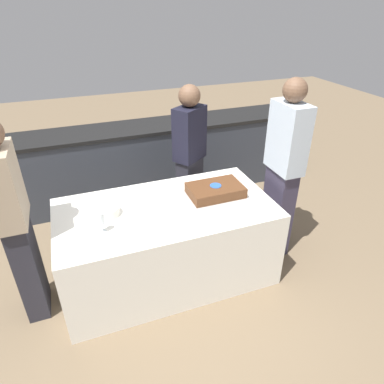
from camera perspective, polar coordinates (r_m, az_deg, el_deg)
The scene contains 10 objects.
ground_plane at distance 3.32m, azimuth -3.91°, elevation -13.31°, with size 14.00×14.00×0.00m, color #7A664C.
back_counter at distance 4.34m, azimuth -10.18°, elevation 4.80°, with size 4.40×0.58×0.92m.
dining_table at distance 3.08m, azimuth -4.15°, elevation -8.33°, with size 1.81×0.96×0.73m.
cake at distance 3.02m, azimuth 3.92°, elevation 0.27°, with size 0.51×0.35×0.10m.
plate_stack at distance 2.83m, azimuth -14.05°, elevation -3.07°, with size 0.21×0.21×0.07m.
wine_glass at distance 2.60m, azimuth -15.00°, elevation -4.40°, with size 0.07×0.07×0.17m.
side_plate_near_cake at distance 3.31m, azimuth 2.29°, elevation 2.35°, with size 0.20×0.20×0.00m.
person_cutting_cake at distance 3.54m, azimuth -0.39°, elevation 5.81°, with size 0.38×0.35×1.56m.
person_seated_left at distance 2.78m, azimuth -27.40°, elevation -4.69°, with size 0.20×0.38×1.63m.
person_seated_right at distance 3.23m, azimuth 14.97°, elevation 3.61°, with size 0.20×0.37×1.71m.
Camera 1 is at (-0.64, -2.33, 2.27)m, focal length 32.00 mm.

